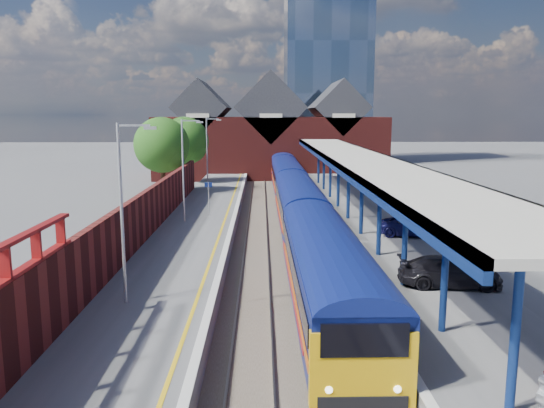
% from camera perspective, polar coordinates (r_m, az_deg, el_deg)
% --- Properties ---
extents(ground, '(240.00, 240.00, 0.00)m').
position_cam_1_polar(ground, '(44.80, 0.37, -1.09)').
color(ground, '#5B5B5E').
rests_on(ground, ground).
extents(ballast_bed, '(6.00, 76.00, 0.06)m').
position_cam_1_polar(ballast_bed, '(35.02, 0.79, -4.07)').
color(ballast_bed, '#473D33').
rests_on(ballast_bed, ground).
extents(rails, '(4.51, 76.00, 0.14)m').
position_cam_1_polar(rails, '(35.00, 0.79, -3.92)').
color(rails, slate).
rests_on(rails, ground).
extents(left_platform, '(5.00, 76.00, 1.00)m').
position_cam_1_polar(left_platform, '(35.17, -8.22, -3.32)').
color(left_platform, '#565659').
rests_on(left_platform, ground).
extents(right_platform, '(6.00, 76.00, 1.00)m').
position_cam_1_polar(right_platform, '(35.62, 10.50, -3.22)').
color(right_platform, '#565659').
rests_on(right_platform, ground).
extents(coping_left, '(0.30, 76.00, 0.05)m').
position_cam_1_polar(coping_left, '(34.84, -4.40, -2.49)').
color(coping_left, silver).
rests_on(coping_left, left_platform).
extents(coping_right, '(0.30, 76.00, 0.05)m').
position_cam_1_polar(coping_right, '(35.04, 5.95, -2.44)').
color(coping_right, silver).
rests_on(coping_right, right_platform).
extents(yellow_line, '(0.14, 76.00, 0.01)m').
position_cam_1_polar(yellow_line, '(34.88, -5.38, -2.52)').
color(yellow_line, yellow).
rests_on(yellow_line, left_platform).
extents(train, '(2.89, 65.91, 3.45)m').
position_cam_1_polar(train, '(46.13, 2.17, 1.88)').
color(train, navy).
rests_on(train, ground).
extents(canopy, '(4.50, 52.00, 4.48)m').
position_cam_1_polar(canopy, '(36.69, 9.32, 4.70)').
color(canopy, navy).
rests_on(canopy, right_platform).
extents(lamp_post_b, '(1.48, 0.18, 7.00)m').
position_cam_1_polar(lamp_post_b, '(20.95, -15.54, 0.18)').
color(lamp_post_b, '#A5A8AA').
rests_on(lamp_post_b, left_platform).
extents(lamp_post_c, '(1.48, 0.18, 7.00)m').
position_cam_1_polar(lamp_post_c, '(36.54, -9.35, 4.27)').
color(lamp_post_c, '#A5A8AA').
rests_on(lamp_post_c, left_platform).
extents(lamp_post_d, '(1.48, 0.18, 7.00)m').
position_cam_1_polar(lamp_post_d, '(52.38, -6.86, 5.90)').
color(lamp_post_d, '#A5A8AA').
rests_on(lamp_post_d, left_platform).
extents(platform_sign, '(0.55, 0.08, 2.50)m').
position_cam_1_polar(platform_sign, '(38.62, -6.84, 1.17)').
color(platform_sign, '#A5A8AA').
rests_on(platform_sign, left_platform).
extents(brick_wall, '(0.35, 50.00, 3.86)m').
position_cam_1_polar(brick_wall, '(29.01, -14.98, -2.36)').
color(brick_wall, '#591917').
rests_on(brick_wall, left_platform).
extents(station_building, '(30.00, 12.12, 13.78)m').
position_cam_1_polar(station_building, '(72.08, -0.20, 7.31)').
color(station_building, '#591917').
rests_on(station_building, ground).
extents(glass_tower, '(14.20, 14.20, 40.30)m').
position_cam_1_polar(glass_tower, '(95.42, 5.86, 16.69)').
color(glass_tower, '#485F7C').
rests_on(glass_tower, ground).
extents(tree_near, '(5.20, 5.20, 8.10)m').
position_cam_1_polar(tree_near, '(50.85, -11.61, 6.07)').
color(tree_near, '#382314').
rests_on(tree_near, ground).
extents(tree_far, '(5.20, 5.20, 8.10)m').
position_cam_1_polar(tree_far, '(58.58, -9.22, 6.57)').
color(tree_far, '#382314').
rests_on(tree_far, ground).
extents(parked_car_dark, '(4.52, 2.27, 1.26)m').
position_cam_1_polar(parked_car_dark, '(24.17, 18.57, -6.93)').
color(parked_car_dark, black).
rests_on(parked_car_dark, right_platform).
extents(parked_car_blue, '(4.60, 2.93, 1.18)m').
position_cam_1_polar(parked_car_blue, '(33.39, 15.15, -2.34)').
color(parked_car_blue, navy).
rests_on(parked_car_blue, right_platform).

